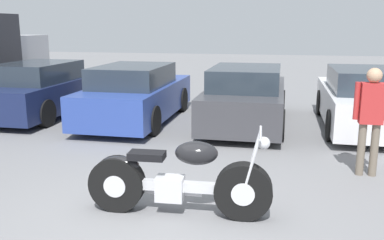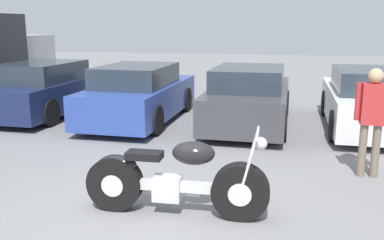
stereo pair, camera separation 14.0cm
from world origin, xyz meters
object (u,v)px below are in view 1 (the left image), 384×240
parked_car_blue (136,95)px  person_standing (371,113)px  motorcycle (177,180)px  parked_car_white (364,100)px  parked_car_navy (43,90)px  parked_car_dark_grey (246,97)px

parked_car_blue → person_standing: (4.77, -2.94, 0.35)m
parked_car_blue → person_standing: bearing=-31.6°
motorcycle → person_standing: 3.26m
parked_car_blue → person_standing: 5.62m
motorcycle → parked_car_white: size_ratio=0.53×
parked_car_navy → parked_car_white: 7.88m
parked_car_navy → parked_car_dark_grey: size_ratio=1.00×
parked_car_navy → parked_car_white: size_ratio=1.00×
motorcycle → parked_car_navy: parked_car_navy is taller
person_standing → parked_car_blue: bearing=148.4°
parked_car_navy → parked_car_white: (7.88, 0.11, 0.00)m
parked_car_navy → parked_car_dark_grey: bearing=-0.7°
motorcycle → parked_car_dark_grey: parked_car_dark_grey is taller
parked_car_navy → parked_car_dark_grey: 5.25m
parked_car_navy → parked_car_dark_grey: (5.25, -0.07, 0.00)m
parked_car_dark_grey → person_standing: 3.78m
parked_car_navy → parked_car_white: bearing=0.8°
parked_car_blue → parked_car_dark_grey: bearing=3.3°
parked_car_blue → motorcycle: bearing=-65.6°
motorcycle → person_standing: person_standing is taller
motorcycle → parked_car_white: (3.02, 5.24, 0.21)m
parked_car_white → person_standing: person_standing is taller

